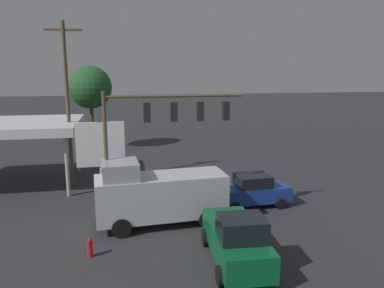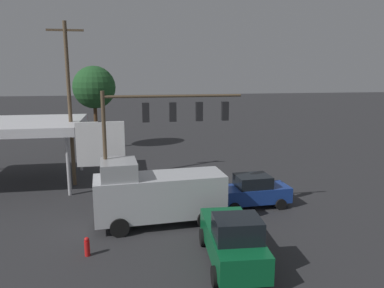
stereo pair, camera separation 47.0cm
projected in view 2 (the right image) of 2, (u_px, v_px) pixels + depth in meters
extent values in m
plane|color=#2D2D30|center=(198.00, 213.00, 21.47)|extent=(200.00, 200.00, 0.00)
cylinder|color=brown|center=(105.00, 160.00, 19.30)|extent=(0.20, 0.20, 7.08)
cylinder|color=brown|center=(174.00, 96.00, 19.24)|extent=(7.15, 0.14, 0.14)
cube|color=black|center=(146.00, 112.00, 19.17)|extent=(0.36, 0.28, 1.00)
sphere|color=#360505|center=(145.00, 106.00, 19.29)|extent=(0.22, 0.22, 0.22)
sphere|color=yellow|center=(146.00, 112.00, 19.35)|extent=(0.22, 0.22, 0.22)
sphere|color=black|center=(146.00, 118.00, 19.41)|extent=(0.22, 0.22, 0.22)
cube|color=black|center=(173.00, 112.00, 19.39)|extent=(0.36, 0.28, 1.00)
sphere|color=#360505|center=(172.00, 106.00, 19.51)|extent=(0.22, 0.22, 0.22)
sphere|color=yellow|center=(172.00, 112.00, 19.57)|extent=(0.22, 0.22, 0.22)
sphere|color=black|center=(172.00, 117.00, 19.63)|extent=(0.22, 0.22, 0.22)
cube|color=black|center=(199.00, 111.00, 19.62)|extent=(0.36, 0.28, 1.00)
sphere|color=#360505|center=(199.00, 105.00, 19.74)|extent=(0.22, 0.22, 0.22)
sphere|color=yellow|center=(199.00, 111.00, 19.80)|extent=(0.22, 0.22, 0.22)
sphere|color=black|center=(198.00, 117.00, 19.86)|extent=(0.22, 0.22, 0.22)
cube|color=black|center=(225.00, 111.00, 19.85)|extent=(0.36, 0.28, 1.00)
sphere|color=#360505|center=(224.00, 105.00, 19.96)|extent=(0.22, 0.22, 0.22)
sphere|color=yellow|center=(224.00, 111.00, 20.02)|extent=(0.22, 0.22, 0.22)
sphere|color=black|center=(224.00, 116.00, 20.08)|extent=(0.22, 0.22, 0.22)
cylinder|color=brown|center=(70.00, 106.00, 25.66)|extent=(0.26, 0.26, 11.26)
cube|color=brown|center=(65.00, 30.00, 24.66)|extent=(2.40, 0.14, 0.14)
cube|color=red|center=(15.00, 119.00, 29.59)|extent=(11.09, 0.06, 0.36)
cylinder|color=#B7B7BC|center=(80.00, 146.00, 30.24)|extent=(0.24, 0.24, 3.96)
cylinder|color=#B7B7BC|center=(68.00, 166.00, 24.21)|extent=(0.24, 0.24, 3.96)
cylinder|color=#B7B7BC|center=(102.00, 164.00, 22.29)|extent=(0.24, 0.24, 5.12)
cube|color=white|center=(101.00, 144.00, 22.04)|extent=(2.81, 0.24, 2.64)
cube|color=black|center=(101.00, 144.00, 22.17)|extent=(1.97, 0.04, 0.92)
cube|color=silver|center=(160.00, 195.00, 19.79)|extent=(6.95, 2.78, 2.20)
cube|color=#A5A7AB|center=(119.00, 170.00, 18.99)|extent=(1.95, 2.24, 0.90)
cylinder|color=black|center=(120.00, 228.00, 18.38)|extent=(0.97, 0.29, 0.96)
cylinder|color=black|center=(117.00, 211.00, 20.61)|extent=(0.97, 0.29, 0.96)
cylinder|color=black|center=(206.00, 219.00, 19.40)|extent=(0.97, 0.29, 0.96)
cylinder|color=black|center=(195.00, 204.00, 21.63)|extent=(0.97, 0.29, 0.96)
cube|color=#0C592D|center=(232.00, 242.00, 15.88)|extent=(2.28, 5.30, 1.10)
cube|color=black|center=(237.00, 228.00, 14.81)|extent=(1.92, 1.70, 0.90)
cylinder|color=black|center=(267.00, 273.00, 14.46)|extent=(0.26, 0.81, 0.80)
cylinder|color=black|center=(215.00, 276.00, 14.23)|extent=(0.26, 0.81, 0.80)
cylinder|color=black|center=(245.00, 235.00, 17.75)|extent=(0.26, 0.81, 0.80)
cylinder|color=black|center=(202.00, 237.00, 17.52)|extent=(0.26, 0.81, 0.80)
cube|color=navy|center=(252.00, 194.00, 22.48)|extent=(4.49, 2.04, 0.90)
cube|color=black|center=(253.00, 181.00, 22.32)|extent=(2.09, 1.77, 0.70)
cylinder|color=black|center=(235.00, 208.00, 21.38)|extent=(0.67, 0.26, 0.66)
cylinder|color=black|center=(225.00, 198.00, 23.14)|extent=(0.67, 0.26, 0.66)
cylinder|color=black|center=(281.00, 204.00, 22.00)|extent=(0.67, 0.26, 0.66)
cylinder|color=black|center=(268.00, 194.00, 23.76)|extent=(0.67, 0.26, 0.66)
cylinder|color=#4C331E|center=(96.00, 126.00, 38.07)|extent=(0.36, 0.36, 4.86)
sphere|color=#235628|center=(94.00, 87.00, 37.29)|extent=(4.23, 4.23, 4.23)
cylinder|color=red|center=(87.00, 248.00, 16.56)|extent=(0.24, 0.24, 0.70)
sphere|color=red|center=(87.00, 240.00, 16.47)|extent=(0.22, 0.22, 0.22)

